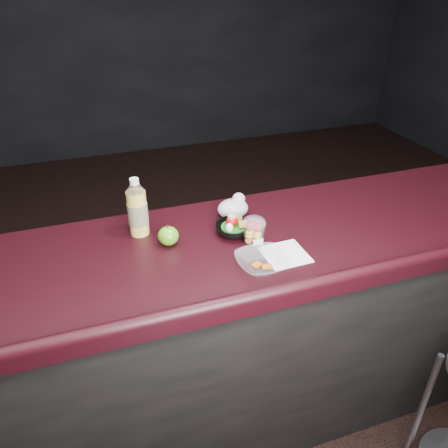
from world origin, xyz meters
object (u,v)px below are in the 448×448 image
(lemonade_bottle, at_px, (138,211))
(green_apple, at_px, (168,236))
(takeout_bowl, at_px, (262,262))
(snack_bowl, at_px, (233,228))
(fruit_cup, at_px, (254,231))

(lemonade_bottle, height_order, green_apple, lemonade_bottle)
(green_apple, height_order, takeout_bowl, green_apple)
(lemonade_bottle, distance_m, snack_bowl, 0.38)
(fruit_cup, bearing_deg, lemonade_bottle, 149.86)
(fruit_cup, distance_m, takeout_bowl, 0.15)
(snack_bowl, bearing_deg, lemonade_bottle, 160.40)
(green_apple, bearing_deg, lemonade_bottle, 129.03)
(fruit_cup, relative_size, snack_bowl, 0.69)
(lemonade_bottle, bearing_deg, snack_bowl, -19.60)
(lemonade_bottle, distance_m, takeout_bowl, 0.54)
(snack_bowl, relative_size, takeout_bowl, 0.97)
(lemonade_bottle, bearing_deg, green_apple, -50.97)
(fruit_cup, relative_size, takeout_bowl, 0.66)
(fruit_cup, bearing_deg, takeout_bowl, -99.15)
(lemonade_bottle, xyz_separation_m, snack_bowl, (0.36, -0.13, -0.07))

